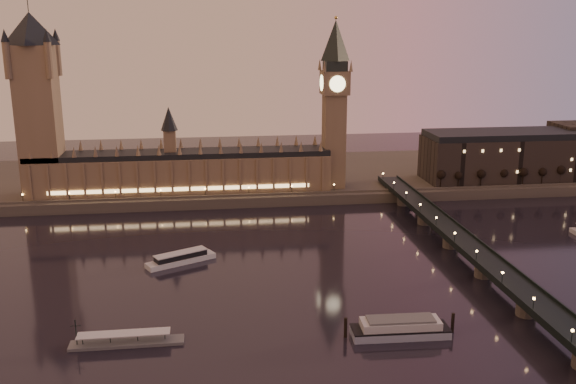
% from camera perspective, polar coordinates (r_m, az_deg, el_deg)
% --- Properties ---
extents(ground, '(700.00, 700.00, 0.00)m').
position_cam_1_polar(ground, '(285.30, -1.93, -7.01)').
color(ground, black).
rests_on(ground, ground).
extents(far_embankment, '(560.00, 130.00, 6.00)m').
position_cam_1_polar(far_embankment, '(444.34, -0.15, 1.39)').
color(far_embankment, '#423D35').
rests_on(far_embankment, ground).
extents(palace_of_westminster, '(180.00, 26.62, 52.00)m').
position_cam_1_polar(palace_of_westminster, '(394.17, -9.50, 2.25)').
color(palace_of_westminster, brown).
rests_on(palace_of_westminster, ground).
extents(victoria_tower, '(31.68, 31.68, 118.00)m').
position_cam_1_polar(victoria_tower, '(398.43, -21.43, 8.00)').
color(victoria_tower, brown).
rests_on(victoria_tower, ground).
extents(big_ben, '(17.68, 17.68, 104.00)m').
position_cam_1_polar(big_ben, '(394.99, 4.16, 8.65)').
color(big_ben, brown).
rests_on(big_ben, ground).
extents(westminster_bridge, '(13.20, 260.00, 15.30)m').
position_cam_1_polar(westminster_bridge, '(305.26, 15.50, -4.97)').
color(westminster_bridge, black).
rests_on(westminster_bridge, ground).
extents(city_block, '(155.00, 45.00, 34.00)m').
position_cam_1_polar(city_block, '(459.41, 21.33, 3.27)').
color(city_block, black).
rests_on(city_block, ground).
extents(bare_tree_0, '(5.48, 5.48, 11.15)m').
position_cam_1_polar(bare_tree_0, '(409.75, 13.26, 1.47)').
color(bare_tree_0, black).
rests_on(bare_tree_0, ground).
extents(bare_tree_1, '(5.48, 5.48, 11.15)m').
position_cam_1_polar(bare_tree_1, '(414.78, 15.05, 1.51)').
color(bare_tree_1, black).
rests_on(bare_tree_1, ground).
extents(bare_tree_2, '(5.48, 5.48, 11.15)m').
position_cam_1_polar(bare_tree_2, '(420.19, 16.79, 1.56)').
color(bare_tree_2, black).
rests_on(bare_tree_2, ground).
extents(bare_tree_3, '(5.48, 5.48, 11.15)m').
position_cam_1_polar(bare_tree_3, '(425.99, 18.48, 1.60)').
color(bare_tree_3, black).
rests_on(bare_tree_3, ground).
extents(bare_tree_4, '(5.48, 5.48, 11.15)m').
position_cam_1_polar(bare_tree_4, '(432.14, 20.13, 1.63)').
color(bare_tree_4, black).
rests_on(bare_tree_4, ground).
extents(bare_tree_5, '(5.48, 5.48, 11.15)m').
position_cam_1_polar(bare_tree_5, '(438.65, 21.73, 1.67)').
color(bare_tree_5, black).
rests_on(bare_tree_5, ground).
extents(bare_tree_6, '(5.48, 5.48, 11.15)m').
position_cam_1_polar(bare_tree_6, '(445.48, 23.28, 1.70)').
color(bare_tree_6, black).
rests_on(bare_tree_6, ground).
extents(cruise_boat_a, '(31.99, 21.14, 5.18)m').
position_cam_1_polar(cruise_boat_a, '(297.25, -9.50, -5.82)').
color(cruise_boat_a, silver).
rests_on(cruise_boat_a, ground).
extents(moored_barge, '(39.41, 10.77, 7.23)m').
position_cam_1_polar(moored_barge, '(231.52, 9.95, -11.81)').
color(moored_barge, '#939FBB').
rests_on(moored_barge, ground).
extents(pontoon_pier, '(38.29, 6.38, 10.21)m').
position_cam_1_polar(pontoon_pier, '(230.33, -14.17, -12.75)').
color(pontoon_pier, '#595B5E').
rests_on(pontoon_pier, ground).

